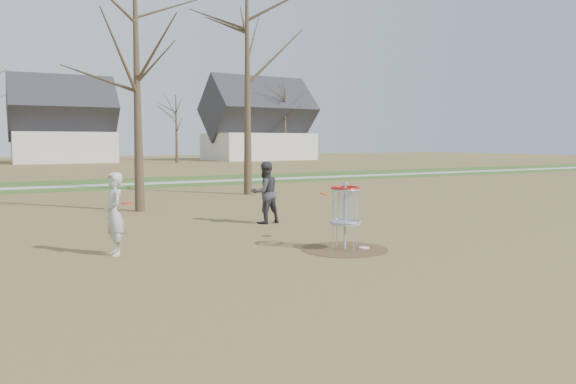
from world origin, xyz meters
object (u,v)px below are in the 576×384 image
object	(u,v)px
player_throwing	(265,193)
disc_golf_basket	(345,206)
disc_grounded	(364,248)
player_standing	(114,214)

from	to	relation	value
player_throwing	disc_golf_basket	distance (m)	4.14
player_throwing	disc_grounded	world-z (taller)	player_throwing
player_throwing	disc_golf_basket	size ratio (longest dim) A/B	1.25
player_throwing	disc_grounded	xyz separation A→B (m)	(0.13, -4.26, -0.82)
disc_golf_basket	player_standing	bearing A→B (deg)	157.87
player_throwing	disc_golf_basket	bearing A→B (deg)	81.04
player_throwing	disc_grounded	bearing A→B (deg)	86.49
player_standing	player_throwing	xyz separation A→B (m)	(4.53, 2.39, 0.03)
disc_grounded	disc_golf_basket	distance (m)	0.99
disc_grounded	disc_golf_basket	xyz separation A→B (m)	(-0.40, 0.13, 0.89)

